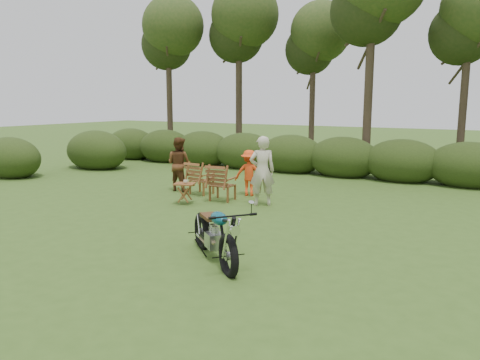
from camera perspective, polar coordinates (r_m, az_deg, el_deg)
The scene contains 10 objects.
ground at distance 8.98m, azimuth -5.85°, elevation -7.41°, with size 80.00×80.00×0.00m, color #36521B.
tree_line at distance 17.31m, azimuth 15.29°, elevation 13.24°, with size 22.52×11.62×8.14m.
motorcycle at distance 7.97m, azimuth -3.15°, elevation -9.62°, with size 2.03×0.77×1.16m, color #0B7A90, non-canonical shape.
lawn_chair_right at distance 12.49m, azimuth -2.13°, elevation -2.49°, with size 0.67×0.67×0.97m, color #5A3616, non-canonical shape.
lawn_chair_left at distance 13.37m, azimuth -4.69°, elevation -1.71°, with size 0.64×0.64×0.93m, color brown, non-canonical shape.
side_table at distance 12.07m, azimuth -6.75°, elevation -1.66°, with size 0.53×0.44×0.54m, color brown, non-canonical shape.
cup at distance 11.99m, azimuth -6.65°, elevation -0.19°, with size 0.11×0.11×0.09m, color beige.
adult_a at distance 11.92m, azimuth 2.69°, elevation -3.08°, with size 0.64×0.42×1.76m, color beige.
adult_b at distance 13.95m, azimuth -7.38°, elevation -1.28°, with size 0.77×0.60×1.58m, color #563118.
child at distance 13.12m, azimuth 1.13°, elevation -1.90°, with size 0.83×0.48×1.28m, color #F54717.
Camera 1 is at (5.10, -6.91, 2.63)m, focal length 35.00 mm.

